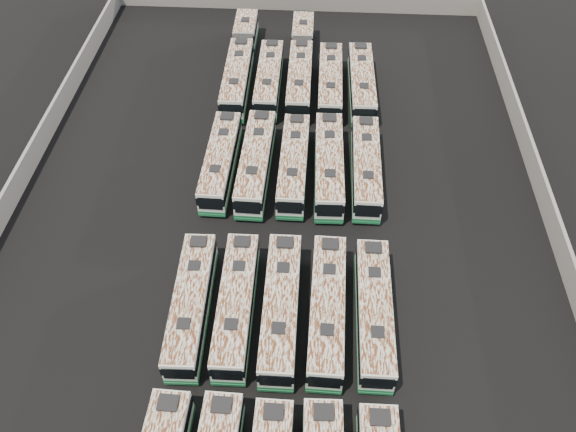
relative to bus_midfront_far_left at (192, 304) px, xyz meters
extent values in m
plane|color=black|center=(5.20, 8.27, -1.56)|extent=(140.00, 140.00, 0.00)
cube|color=gray|center=(5.20, 44.57, -0.46)|extent=(45.20, 0.30, 2.20)
cube|color=gray|center=(27.50, 8.27, -0.46)|extent=(0.30, 73.20, 2.20)
cube|color=gray|center=(-17.10, 8.27, -0.46)|extent=(0.30, 73.20, 2.20)
cube|color=black|center=(0.16, -7.79, 1.45)|extent=(1.22, 1.04, 0.24)
cube|color=black|center=(3.32, -7.72, 1.42)|extent=(1.20, 1.02, 0.24)
cube|color=black|center=(6.41, -7.94, 1.39)|extent=(1.18, 1.00, 0.23)
cube|color=black|center=(9.32, -7.81, 1.45)|extent=(1.22, 1.04, 0.24)
cube|color=black|center=(12.58, -7.91, 1.42)|extent=(1.19, 1.01, 0.24)
cube|color=silver|center=(0.00, 0.00, -0.02)|extent=(2.51, 10.80, 2.46)
cube|color=#1A6139|center=(0.00, 0.00, -0.92)|extent=(2.56, 10.85, 0.38)
cube|color=black|center=(0.00, 0.00, 0.39)|extent=(2.57, 10.86, 0.82)
cube|color=black|center=(0.13, -5.39, 0.27)|extent=(1.97, 0.11, 1.30)
cube|color=#1A6139|center=(0.13, -5.39, -1.10)|extent=(2.24, 0.16, 0.25)
cube|color=beige|center=(0.00, 0.00, 1.24)|extent=(2.46, 10.58, 0.06)
cube|color=black|center=(0.06, -2.36, 1.33)|extent=(0.87, 0.87, 0.13)
cube|color=black|center=(-0.06, 2.36, 1.33)|extent=(0.87, 0.87, 0.13)
cube|color=black|center=(-0.11, 4.51, 1.38)|extent=(1.19, 1.01, 0.23)
cylinder|color=black|center=(-0.87, -3.46, -1.11)|extent=(0.27, 0.90, 0.90)
cylinder|color=black|center=(1.04, -3.41, -1.11)|extent=(0.27, 0.90, 0.90)
cylinder|color=black|center=(-1.04, 3.41, -1.11)|extent=(0.27, 0.90, 0.90)
cylinder|color=black|center=(0.87, 3.46, -1.11)|extent=(0.27, 0.90, 0.90)
cube|color=silver|center=(3.15, 0.14, -0.01)|extent=(2.36, 10.83, 2.48)
cube|color=#1A6139|center=(3.15, 0.14, -0.91)|extent=(2.41, 10.88, 0.38)
cube|color=black|center=(3.15, 0.14, 0.40)|extent=(2.42, 10.89, 0.83)
cube|color=black|center=(3.20, -5.28, 0.29)|extent=(1.98, 0.08, 1.31)
cube|color=#1A6139|center=(3.20, -5.28, -1.09)|extent=(2.25, 0.12, 0.25)
cube|color=beige|center=(3.15, 0.14, 1.26)|extent=(2.31, 10.61, 0.06)
cube|color=black|center=(3.17, -2.24, 1.35)|extent=(0.86, 0.86, 0.13)
cube|color=black|center=(3.12, 2.52, 1.35)|extent=(0.86, 0.86, 0.13)
cube|color=black|center=(3.10, 4.68, 1.39)|extent=(1.18, 1.00, 0.23)
cylinder|color=black|center=(2.22, -3.33, -1.11)|extent=(0.26, 0.90, 0.90)
cylinder|color=black|center=(4.14, -3.31, -1.11)|extent=(0.26, 0.90, 0.90)
cylinder|color=black|center=(2.15, 3.59, -1.11)|extent=(0.26, 0.90, 0.90)
cylinder|color=black|center=(4.07, 3.61, -1.11)|extent=(0.26, 0.90, 0.90)
cube|color=silver|center=(6.28, 0.06, 0.04)|extent=(2.35, 11.12, 2.55)
cube|color=#1A6139|center=(6.28, 0.06, -0.89)|extent=(2.40, 11.17, 0.39)
cube|color=black|center=(6.28, 0.06, 0.46)|extent=(2.41, 11.18, 0.85)
cube|color=black|center=(6.30, -5.52, 0.34)|extent=(2.04, 0.07, 1.34)
cube|color=#1A6139|center=(6.30, -5.52, -1.08)|extent=(2.32, 0.11, 0.26)
cube|color=beige|center=(6.28, 0.06, 1.34)|extent=(2.30, 10.90, 0.06)
cube|color=black|center=(6.29, -2.39, 1.43)|extent=(0.88, 0.88, 0.13)
cube|color=black|center=(6.28, 2.50, 1.43)|extent=(0.88, 0.88, 0.13)
cube|color=black|center=(6.27, 4.72, 1.48)|extent=(1.21, 1.02, 0.24)
cylinder|color=black|center=(5.30, -3.50, -1.10)|extent=(0.26, 0.93, 0.93)
cylinder|color=black|center=(7.28, -3.50, -1.10)|extent=(0.26, 0.93, 0.93)
cylinder|color=black|center=(5.28, 3.61, -1.10)|extent=(0.26, 0.93, 0.93)
cylinder|color=black|center=(7.26, 3.61, -1.10)|extent=(0.26, 0.93, 0.93)
cube|color=silver|center=(9.49, 0.12, 0.03)|extent=(2.53, 11.13, 2.54)
cube|color=#1A6139|center=(9.49, 0.12, -0.90)|extent=(2.58, 11.18, 0.39)
cube|color=black|center=(9.49, 0.12, 0.45)|extent=(2.59, 11.19, 0.85)
cube|color=black|center=(9.38, -5.44, 0.33)|extent=(2.03, 0.10, 1.34)
cube|color=#1A6139|center=(9.38, -5.44, -1.08)|extent=(2.31, 0.15, 0.26)
cube|color=beige|center=(9.49, 0.12, 1.33)|extent=(2.48, 10.91, 0.06)
cube|color=black|center=(9.44, -2.32, 1.42)|extent=(0.89, 0.89, 0.13)
cube|color=black|center=(9.54, 2.56, 1.42)|extent=(0.89, 0.89, 0.13)
cube|color=black|center=(9.58, 4.78, 1.47)|extent=(1.22, 1.04, 0.24)
cylinder|color=black|center=(8.43, -3.40, -1.10)|extent=(0.28, 0.93, 0.92)
cylinder|color=black|center=(10.41, -3.44, -1.10)|extent=(0.28, 0.93, 0.92)
cylinder|color=black|center=(8.57, 3.69, -1.10)|extent=(0.28, 0.93, 0.92)
cylinder|color=black|center=(10.55, 3.65, -1.10)|extent=(0.28, 0.93, 0.92)
cube|color=silver|center=(12.73, 0.14, 0.00)|extent=(2.27, 10.83, 2.48)
cube|color=#1A6139|center=(12.73, 0.14, -0.91)|extent=(2.32, 10.88, 0.38)
cube|color=black|center=(12.73, 0.14, 0.41)|extent=(2.33, 10.89, 0.83)
cube|color=black|center=(12.72, -5.30, 0.29)|extent=(1.99, 0.06, 1.31)
cube|color=#1A6139|center=(12.72, -5.30, -1.09)|extent=(2.26, 0.10, 0.25)
cube|color=beige|center=(12.73, 0.14, 1.26)|extent=(2.22, 10.62, 0.06)
cube|color=black|center=(12.72, -2.24, 1.35)|extent=(0.86, 0.86, 0.13)
cube|color=black|center=(12.73, 2.52, 1.35)|extent=(0.86, 0.86, 0.13)
cube|color=black|center=(12.73, 4.69, 1.40)|extent=(1.17, 0.99, 0.23)
cylinder|color=black|center=(11.76, -3.33, -1.11)|extent=(0.25, 0.90, 0.90)
cylinder|color=black|center=(13.69, -3.33, -1.11)|extent=(0.25, 0.90, 0.90)
cylinder|color=black|center=(11.76, 3.61, -1.11)|extent=(0.25, 0.90, 0.90)
cylinder|color=black|center=(13.70, 3.60, -1.11)|extent=(0.25, 0.90, 0.90)
cube|color=silver|center=(-0.02, 14.76, -0.02)|extent=(2.39, 10.78, 2.46)
cube|color=#1A6139|center=(-0.02, 14.76, -0.92)|extent=(2.44, 10.83, 0.38)
cube|color=black|center=(-0.02, 14.76, 0.39)|extent=(2.45, 10.84, 0.82)
cube|color=black|center=(-0.09, 9.36, 0.28)|extent=(1.97, 0.09, 1.30)
cube|color=#1A6139|center=(-0.09, 9.36, -1.10)|extent=(2.24, 0.13, 0.25)
cube|color=beige|center=(-0.02, 14.76, 1.24)|extent=(2.34, 10.57, 0.06)
cube|color=black|center=(-0.05, 12.39, 1.33)|extent=(0.86, 0.86, 0.13)
cube|color=black|center=(0.01, 17.12, 1.33)|extent=(0.86, 0.86, 0.13)
cube|color=black|center=(0.04, 19.27, 1.38)|extent=(1.18, 1.00, 0.23)
cylinder|color=black|center=(-1.02, 11.33, -1.11)|extent=(0.26, 0.90, 0.90)
cylinder|color=black|center=(0.89, 11.30, -1.11)|extent=(0.26, 0.90, 0.90)
cylinder|color=black|center=(-0.93, 18.21, -1.11)|extent=(0.26, 0.90, 0.90)
cylinder|color=black|center=(0.99, 18.18, -1.11)|extent=(0.26, 0.90, 0.90)
cube|color=silver|center=(3.09, 14.71, 0.06)|extent=(2.59, 11.31, 2.58)
cube|color=#1A6139|center=(3.09, 14.71, -0.89)|extent=(2.64, 11.36, 0.39)
cube|color=black|center=(3.09, 14.71, 0.49)|extent=(2.65, 11.37, 0.86)
cube|color=black|center=(2.97, 9.06, 0.36)|extent=(2.07, 0.10, 1.36)
cube|color=#1A6139|center=(2.97, 9.06, -1.07)|extent=(2.35, 0.15, 0.26)
cube|color=beige|center=(3.09, 14.71, 1.38)|extent=(2.54, 11.08, 0.07)
cube|color=black|center=(3.04, 12.23, 1.47)|extent=(0.91, 0.91, 0.13)
cube|color=black|center=(3.14, 17.18, 1.47)|extent=(0.91, 0.91, 0.13)
cube|color=black|center=(3.19, 19.44, 1.52)|extent=(1.24, 1.06, 0.24)
cylinder|color=black|center=(2.01, 11.12, -1.09)|extent=(0.28, 0.94, 0.94)
cylinder|color=black|center=(4.02, 11.08, -1.09)|extent=(0.28, 0.94, 0.94)
cylinder|color=black|center=(2.16, 18.33, -1.09)|extent=(0.28, 0.94, 0.94)
cylinder|color=black|center=(4.17, 18.29, -1.09)|extent=(0.28, 0.94, 0.94)
cube|color=silver|center=(6.39, 14.73, -0.01)|extent=(2.35, 10.82, 2.48)
cube|color=#1A6139|center=(6.39, 14.73, -0.91)|extent=(2.40, 10.87, 0.38)
cube|color=black|center=(6.39, 14.73, 0.40)|extent=(2.41, 10.88, 0.83)
cube|color=black|center=(6.34, 9.31, 0.28)|extent=(1.98, 0.08, 1.31)
cube|color=#1A6139|center=(6.34, 9.31, -1.09)|extent=(2.25, 0.12, 0.25)
cube|color=beige|center=(6.39, 14.73, 1.26)|extent=(2.30, 10.61, 0.06)
cube|color=black|center=(6.37, 12.36, 1.35)|extent=(0.86, 0.86, 0.13)
cube|color=black|center=(6.41, 17.11, 1.35)|extent=(0.86, 0.86, 0.13)
cube|color=black|center=(6.43, 19.27, 1.39)|extent=(1.18, 1.00, 0.23)
cylinder|color=black|center=(5.39, 11.29, -1.11)|extent=(0.26, 0.90, 0.90)
cylinder|color=black|center=(7.32, 11.27, -1.11)|extent=(0.26, 0.90, 0.90)
cylinder|color=black|center=(5.46, 18.20, -1.11)|extent=(0.26, 0.90, 0.90)
cylinder|color=black|center=(7.39, 18.18, -1.11)|extent=(0.26, 0.90, 0.90)
cube|color=silver|center=(9.46, 14.75, 0.05)|extent=(2.55, 11.25, 2.57)
cube|color=#1A6139|center=(9.46, 14.75, -0.89)|extent=(2.60, 11.30, 0.39)
cube|color=black|center=(9.46, 14.75, 0.47)|extent=(2.61, 11.31, 0.86)
cube|color=black|center=(9.56, 9.13, 0.35)|extent=(2.05, 0.10, 1.35)
cube|color=#1A6139|center=(9.56, 9.13, -1.08)|extent=(2.34, 0.15, 0.26)
cube|color=beige|center=(9.46, 14.75, 1.36)|extent=(2.50, 11.02, 0.07)
cube|color=black|center=(9.50, 12.28, 1.45)|extent=(0.90, 0.90, 0.13)
cube|color=black|center=(9.41, 17.21, 1.45)|extent=(0.90, 0.90, 0.13)
cube|color=black|center=(9.36, 19.45, 1.50)|extent=(1.23, 1.05, 0.24)
cylinder|color=black|center=(8.53, 11.14, -1.09)|extent=(0.28, 0.94, 0.93)
cylinder|color=black|center=(10.52, 11.18, -1.09)|extent=(0.28, 0.94, 0.93)
cylinder|color=black|center=(8.39, 18.31, -1.09)|extent=(0.28, 0.94, 0.93)
cylinder|color=black|center=(10.38, 18.35, -1.09)|extent=(0.28, 0.94, 0.93)
cube|color=silver|center=(12.65, 14.75, 0.00)|extent=(2.34, 10.86, 2.49)
cube|color=#1A6139|center=(12.65, 14.75, -0.91)|extent=(2.39, 10.91, 0.38)
cube|color=black|center=(12.65, 14.75, 0.41)|extent=(2.40, 10.92, 0.83)
cube|color=black|center=(12.61, 9.31, 0.29)|extent=(1.99, 0.07, 1.31)
cube|color=#1A6139|center=(12.61, 9.31, -1.09)|extent=(2.26, 0.12, 0.25)
cube|color=beige|center=(12.65, 14.75, 1.27)|extent=(2.29, 10.65, 0.06)
cube|color=black|center=(12.63, 12.37, 1.36)|extent=(0.87, 0.87, 0.13)
cube|color=black|center=(12.67, 17.14, 1.36)|extent=(0.87, 0.87, 0.13)
cube|color=black|center=(12.69, 19.31, 1.40)|extent=(1.18, 1.00, 0.24)
cylinder|color=black|center=(11.66, 11.29, -1.11)|extent=(0.26, 0.91, 0.90)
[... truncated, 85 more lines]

